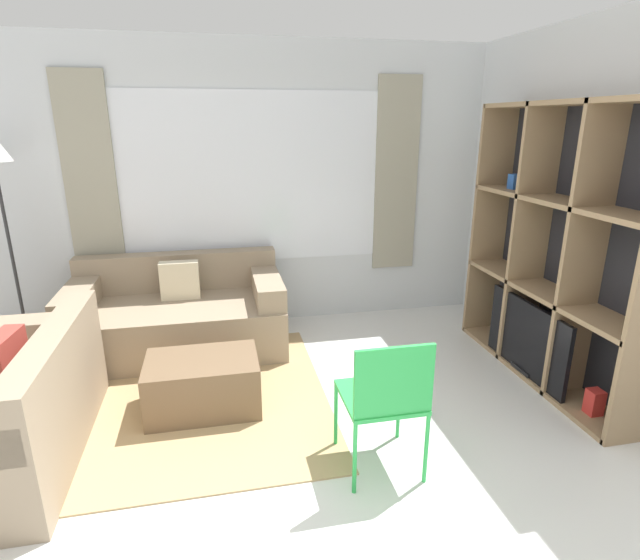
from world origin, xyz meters
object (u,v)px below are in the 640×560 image
at_px(couch_side, 0,413).
at_px(ottoman, 203,384).
at_px(shelving_unit, 558,256).
at_px(folding_chair, 385,394).
at_px(couch_main, 179,316).

height_order(couch_side, ottoman, couch_side).
xyz_separation_m(shelving_unit, ottoman, (-2.69, 0.03, -0.80)).
distance_m(shelving_unit, folding_chair, 1.94).
bearing_deg(ottoman, couch_side, -165.76).
distance_m(couch_main, folding_chair, 2.37).
height_order(couch_main, folding_chair, folding_chair).
relative_size(ottoman, folding_chair, 0.90).
bearing_deg(shelving_unit, ottoman, 179.27).
distance_m(ottoman, folding_chair, 1.41).
relative_size(couch_main, couch_side, 1.19).
bearing_deg(folding_chair, couch_side, -15.52).
height_order(ottoman, folding_chair, folding_chair).
xyz_separation_m(shelving_unit, folding_chair, (-1.66, -0.88, -0.48)).
bearing_deg(couch_main, couch_side, -124.67).
distance_m(shelving_unit, ottoman, 2.81).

